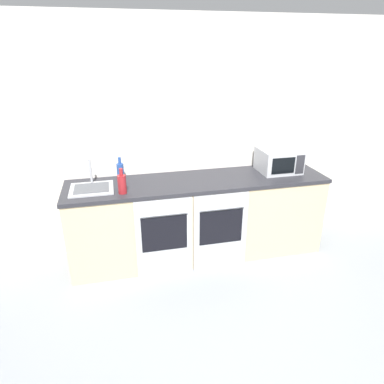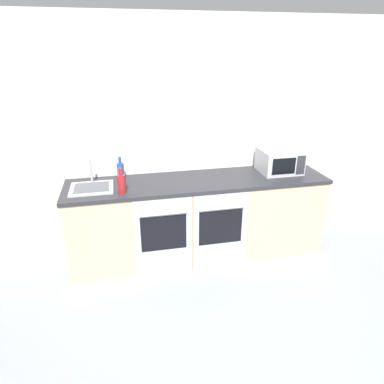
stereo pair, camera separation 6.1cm
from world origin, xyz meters
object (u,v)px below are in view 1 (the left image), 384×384
object	(u,v)px
microwave	(279,160)
sink	(92,188)
bottle_red	(122,184)
bottle_blue	(120,171)
oven_left	(164,238)
oven_right	(220,231)

from	to	relation	value
microwave	sink	world-z (taller)	sink
bottle_red	bottle_blue	size ratio (longest dim) A/B	1.01
oven_left	bottle_blue	bearing A→B (deg)	125.34
sink	bottle_blue	bearing A→B (deg)	34.37
sink	oven_right	bearing A→B (deg)	-14.22
microwave	oven_left	bearing A→B (deg)	-164.01
bottle_red	sink	bearing A→B (deg)	150.51
bottle_blue	oven_left	bearing A→B (deg)	-54.66
bottle_red	oven_left	bearing A→B (deg)	-22.21
oven_left	oven_right	distance (m)	0.60
microwave	bottle_red	distance (m)	1.81
microwave	bottle_blue	world-z (taller)	microwave
bottle_blue	bottle_red	bearing A→B (deg)	-90.07
bottle_red	sink	xyz separation A→B (m)	(-0.30, 0.17, -0.09)
oven_right	microwave	size ratio (longest dim) A/B	1.95
oven_right	bottle_blue	distance (m)	1.26
oven_left	bottle_red	bearing A→B (deg)	157.79
oven_right	bottle_red	size ratio (longest dim) A/B	3.42
bottle_red	bottle_blue	distance (m)	0.38
oven_left	bottle_red	distance (m)	0.71
microwave	bottle_red	size ratio (longest dim) A/B	1.75
oven_left	bottle_blue	distance (m)	0.87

